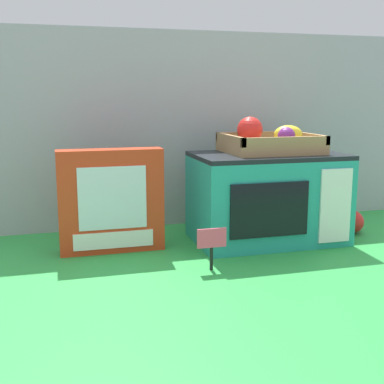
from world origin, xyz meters
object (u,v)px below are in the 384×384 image
at_px(toy_microwave, 268,197).
at_px(food_groups_crate, 269,142).
at_px(price_sign, 212,243).
at_px(loose_toy_apple, 352,222).
at_px(cookie_set_box, 111,201).

height_order(toy_microwave, food_groups_crate, food_groups_crate).
bearing_deg(food_groups_crate, price_sign, -136.94).
bearing_deg(toy_microwave, loose_toy_apple, -0.33).
distance_m(toy_microwave, cookie_set_box, 0.43).
relative_size(food_groups_crate, price_sign, 2.48).
xyz_separation_m(food_groups_crate, price_sign, (-0.24, -0.22, -0.21)).
distance_m(food_groups_crate, loose_toy_apple, 0.36).
distance_m(cookie_set_box, price_sign, 0.30).
bearing_deg(price_sign, food_groups_crate, 43.06).
height_order(food_groups_crate, price_sign, food_groups_crate).
height_order(cookie_set_box, price_sign, cookie_set_box).
height_order(toy_microwave, cookie_set_box, cookie_set_box).
distance_m(cookie_set_box, loose_toy_apple, 0.71).
height_order(price_sign, loose_toy_apple, price_sign).
bearing_deg(food_groups_crate, cookie_set_box, -179.30).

